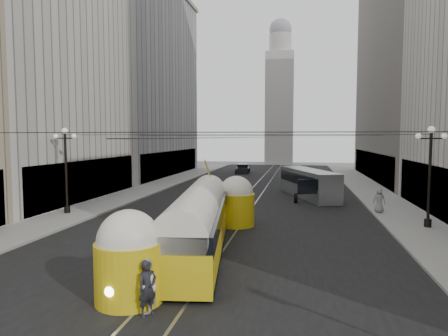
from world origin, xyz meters
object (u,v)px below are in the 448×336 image
at_px(pedestrian_crossing_b, 146,286).
at_px(pedestrian_sidewalk_right, 379,200).
at_px(pedestrian_crossing_a, 147,288).
at_px(city_bus, 308,182).
at_px(streetcar, 199,220).

xyz_separation_m(pedestrian_crossing_b, pedestrian_sidewalk_right, (10.90, 19.31, 0.16)).
relative_size(pedestrian_crossing_a, pedestrian_crossing_b, 1.00).
bearing_deg(pedestrian_crossing_b, city_bus, 165.62).
height_order(pedestrian_crossing_a, pedestrian_sidewalk_right, pedestrian_sidewalk_right).
distance_m(pedestrian_crossing_a, pedestrian_crossing_b, 0.25).
height_order(streetcar, pedestrian_crossing_b, streetcar).
xyz_separation_m(streetcar, city_bus, (5.78, 19.91, -0.16)).
distance_m(city_bus, pedestrian_sidewalk_right, 9.25).
xyz_separation_m(city_bus, pedestrian_sidewalk_right, (5.13, -7.69, -0.40)).
relative_size(streetcar, city_bus, 1.38).
bearing_deg(pedestrian_crossing_b, pedestrian_sidewalk_right, 148.24).
bearing_deg(pedestrian_crossing_a, pedestrian_crossing_b, 68.26).
bearing_deg(pedestrian_crossing_a, pedestrian_sidewalk_right, 4.98).
bearing_deg(city_bus, streetcar, -106.20).
bearing_deg(pedestrian_crossing_b, streetcar, 177.80).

